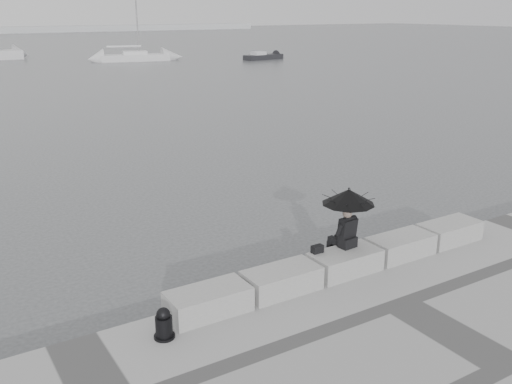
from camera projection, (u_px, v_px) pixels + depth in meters
ground at (331, 285)px, 13.22m from camera, size 360.00×360.00×0.00m
stone_block_far_left at (208, 302)px, 10.92m from camera, size 1.60×0.80×0.50m
stone_block_left at (282, 280)px, 11.77m from camera, size 1.60×0.80×0.50m
stone_block_centre at (345, 262)px, 12.62m from camera, size 1.60×0.80×0.50m
stone_block_right at (400, 246)px, 13.47m from camera, size 1.60×0.80×0.50m
stone_block_far_right at (449, 232)px, 14.32m from camera, size 1.60×0.80×0.50m
seated_person at (348, 204)px, 12.51m from camera, size 1.18×1.18×1.39m
bag at (317, 249)px, 12.47m from camera, size 0.26×0.15×0.17m
mooring_bollard at (164, 326)px, 10.09m from camera, size 0.38×0.38×0.60m
sailboat_right at (135, 57)px, 69.34m from camera, size 8.55×4.08×12.90m
small_motorboat at (263, 57)px, 71.46m from camera, size 5.56×2.39×1.10m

